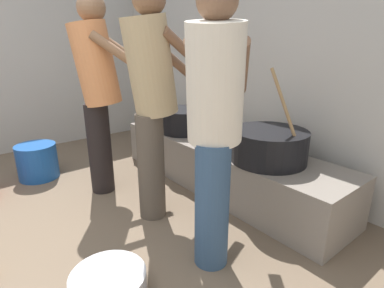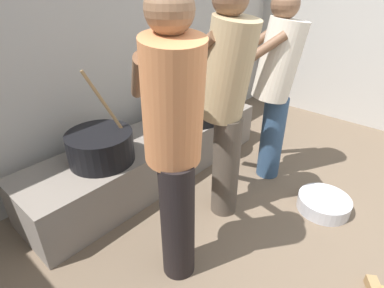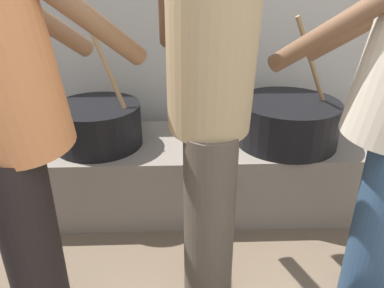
# 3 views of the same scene
# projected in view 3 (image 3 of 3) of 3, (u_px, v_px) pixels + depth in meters

# --- Properties ---
(block_enclosure_rear) EXTENTS (5.13, 0.20, 1.93)m
(block_enclosure_rear) POSITION_uv_depth(u_px,v_px,m) (203.00, 28.00, 2.42)
(block_enclosure_rear) COLOR #ADA8A0
(block_enclosure_rear) RESTS_ON ground_plane
(hearth_ledge) EXTENTS (2.35, 0.60, 0.42)m
(hearth_ledge) POSITION_uv_depth(u_px,v_px,m) (193.00, 172.00, 2.27)
(hearth_ledge) COLOR slate
(hearth_ledge) RESTS_ON ground_plane
(cooking_pot_main) EXTENTS (0.48, 0.48, 0.69)m
(cooking_pot_main) POSITION_uv_depth(u_px,v_px,m) (98.00, 125.00, 2.09)
(cooking_pot_main) COLOR black
(cooking_pot_main) RESTS_ON hearth_ledge
(cooking_pot_secondary) EXTENTS (0.57, 0.57, 0.69)m
(cooking_pot_secondary) POSITION_uv_depth(u_px,v_px,m) (287.00, 122.00, 2.12)
(cooking_pot_secondary) COLOR black
(cooking_pot_secondary) RESTS_ON hearth_ledge
(cook_in_orange_shirt) EXTENTS (0.64, 0.74, 1.64)m
(cook_in_orange_shirt) POSITION_uv_depth(u_px,v_px,m) (11.00, 107.00, 1.15)
(cook_in_orange_shirt) COLOR black
(cook_in_orange_shirt) RESTS_ON ground_plane
(cook_in_tan_shirt) EXTENTS (0.36, 0.69, 1.65)m
(cook_in_tan_shirt) POSITION_uv_depth(u_px,v_px,m) (211.00, 89.00, 1.29)
(cook_in_tan_shirt) COLOR #4C4238
(cook_in_tan_shirt) RESTS_ON ground_plane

